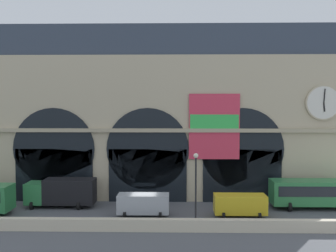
{
  "coord_description": "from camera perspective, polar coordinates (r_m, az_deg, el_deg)",
  "views": [
    {
      "loc": [
        3.2,
        -36.47,
        11.19
      ],
      "look_at": [
        2.36,
        5.0,
        8.84
      ],
      "focal_mm": 38.55,
      "sensor_mm": 36.0,
      "label": 1
    }
  ],
  "objects": [
    {
      "name": "quay_parapet_wall",
      "position": [
        33.45,
        -4.55,
        -15.32
      ],
      "size": [
        90.0,
        0.7,
        1.1
      ],
      "primitive_type": "cube",
      "color": "beige",
      "rests_on": "ground"
    },
    {
      "name": "box_truck_midwest",
      "position": [
        42.1,
        -16.43,
        -9.92
      ],
      "size": [
        7.5,
        2.91,
        3.12
      ],
      "color": "#2D7A42",
      "rests_on": "ground"
    },
    {
      "name": "station_building",
      "position": [
        43.9,
        -2.98,
        1.73
      ],
      "size": [
        45.94,
        5.03,
        20.69
      ],
      "color": "#BCAD8C",
      "rests_on": "ground"
    },
    {
      "name": "ground_plane",
      "position": [
        38.28,
        -3.8,
        -13.77
      ],
      "size": [
        200.0,
        200.0,
        0.0
      ],
      "primitive_type": "plane",
      "color": "#54565B"
    },
    {
      "name": "bus_east",
      "position": [
        43.11,
        23.19,
        -9.63
      ],
      "size": [
        11.0,
        3.25,
        3.1
      ],
      "color": "#2D7A42",
      "rests_on": "ground"
    },
    {
      "name": "van_mideast",
      "position": [
        37.93,
        11.31,
        -12.03
      ],
      "size": [
        5.2,
        2.48,
        2.2
      ],
      "color": "gold",
      "rests_on": "ground"
    },
    {
      "name": "van_center",
      "position": [
        37.49,
        -3.92,
        -12.15
      ],
      "size": [
        5.2,
        2.48,
        2.2
      ],
      "color": "#ADB2B7",
      "rests_on": "ground"
    },
    {
      "name": "street_lamp_quayside",
      "position": [
        33.11,
        4.42,
        -8.59
      ],
      "size": [
        0.44,
        0.44,
        6.9
      ],
      "color": "black",
      "rests_on": "ground"
    }
  ]
}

